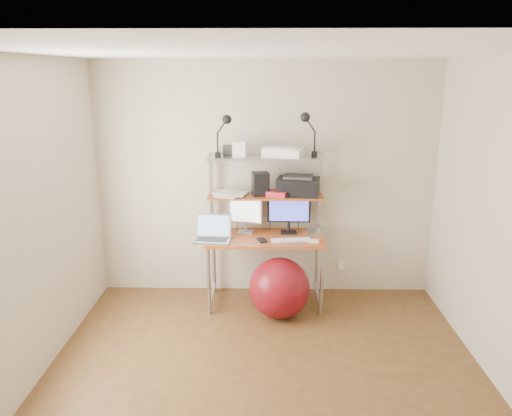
{
  "coord_description": "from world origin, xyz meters",
  "views": [
    {
      "loc": [
        -0.01,
        -3.4,
        2.37
      ],
      "look_at": [
        -0.09,
        1.15,
        1.12
      ],
      "focal_mm": 35.0,
      "sensor_mm": 36.0,
      "label": 1
    }
  ],
  "objects": [
    {
      "name": "printer",
      "position": [
        0.33,
        1.57,
        1.25
      ],
      "size": [
        0.47,
        0.36,
        0.2
      ],
      "rotation": [
        0.0,
        0.0,
        -0.17
      ],
      "color": "black",
      "rests_on": "mid_shelf"
    },
    {
      "name": "computer_desk",
      "position": [
        0.0,
        1.5,
        0.96
      ],
      "size": [
        1.2,
        0.6,
        1.57
      ],
      "color": "#A94421",
      "rests_on": "ground"
    },
    {
      "name": "red_box",
      "position": [
        0.12,
        1.5,
        1.18
      ],
      "size": [
        0.23,
        0.19,
        0.06
      ],
      "primitive_type": "cube",
      "rotation": [
        0.0,
        0.0,
        -0.33
      ],
      "color": "red",
      "rests_on": "mid_shelf"
    },
    {
      "name": "monitor_silver",
      "position": [
        -0.21,
        1.59,
        0.95
      ],
      "size": [
        0.35,
        0.15,
        0.4
      ],
      "rotation": [
        0.0,
        0.0,
        -0.21
      ],
      "color": "#B1B1B6",
      "rests_on": "desktop"
    },
    {
      "name": "exercise_ball",
      "position": [
        0.14,
        1.15,
        0.3
      ],
      "size": [
        0.6,
        0.6,
        0.6
      ],
      "primitive_type": "sphere",
      "color": "maroon",
      "rests_on": "floor"
    },
    {
      "name": "box_white",
      "position": [
        -0.26,
        1.52,
        1.63
      ],
      "size": [
        0.15,
        0.13,
        0.15
      ],
      "primitive_type": "cube",
      "rotation": [
        0.0,
        0.0,
        -0.15
      ],
      "color": "white",
      "rests_on": "top_shelf"
    },
    {
      "name": "wall_outlet",
      "position": [
        0.85,
        1.79,
        0.3
      ],
      "size": [
        0.08,
        0.01,
        0.12
      ],
      "primitive_type": "cube",
      "color": "white",
      "rests_on": "room"
    },
    {
      "name": "clip_lamp_left",
      "position": [
        -0.4,
        1.48,
        1.86
      ],
      "size": [
        0.17,
        0.09,
        0.42
      ],
      "color": "black",
      "rests_on": "top_shelf"
    },
    {
      "name": "clip_lamp_right",
      "position": [
        0.4,
        1.53,
        1.87
      ],
      "size": [
        0.18,
        0.1,
        0.44
      ],
      "color": "black",
      "rests_on": "top_shelf"
    },
    {
      "name": "laptop",
      "position": [
        -0.53,
        1.34,
        0.79
      ],
      "size": [
        0.38,
        0.32,
        0.32
      ],
      "rotation": [
        0.0,
        0.0,
        -0.09
      ],
      "color": "#BCBBC0",
      "rests_on": "desktop"
    },
    {
      "name": "scanner",
      "position": [
        0.17,
        1.56,
        1.6
      ],
      "size": [
        0.44,
        0.35,
        0.1
      ],
      "rotation": [
        0.0,
        0.0,
        -0.29
      ],
      "color": "white",
      "rests_on": "top_shelf"
    },
    {
      "name": "monitor_black",
      "position": [
        0.24,
        1.59,
        0.97
      ],
      "size": [
        0.45,
        0.13,
        0.45
      ],
      "rotation": [
        0.0,
        0.0,
        -0.02
      ],
      "color": "black",
      "rests_on": "desktop"
    },
    {
      "name": "mouse",
      "position": [
        0.48,
        1.27,
        0.75
      ],
      "size": [
        0.09,
        0.06,
        0.03
      ],
      "primitive_type": "cube",
      "rotation": [
        0.0,
        0.0,
        0.03
      ],
      "color": "white",
      "rests_on": "desktop"
    },
    {
      "name": "nas_cube",
      "position": [
        -0.05,
        1.55,
        1.27
      ],
      "size": [
        0.19,
        0.19,
        0.24
      ],
      "primitive_type": "cube",
      "rotation": [
        0.0,
        0.0,
        0.2
      ],
      "color": "black",
      "rests_on": "mid_shelf"
    },
    {
      "name": "mac_mini",
      "position": [
        0.54,
        1.54,
        0.76
      ],
      "size": [
        0.23,
        0.23,
        0.04
      ],
      "primitive_type": "cube",
      "rotation": [
        0.0,
        0.0,
        0.09
      ],
      "color": "#BCBBC0",
      "rests_on": "desktop"
    },
    {
      "name": "paper_stack",
      "position": [
        -0.38,
        1.57,
        1.17
      ],
      "size": [
        0.39,
        0.4,
        0.03
      ],
      "color": "white",
      "rests_on": "mid_shelf"
    },
    {
      "name": "room",
      "position": [
        0.0,
        0.0,
        1.25
      ],
      "size": [
        3.6,
        3.6,
        3.6
      ],
      "color": "brown",
      "rests_on": "ground"
    },
    {
      "name": "phone",
      "position": [
        -0.03,
        1.32,
        0.75
      ],
      "size": [
        0.12,
        0.16,
        0.01
      ],
      "primitive_type": "cube",
      "rotation": [
        0.0,
        0.0,
        0.32
      ],
      "color": "black",
      "rests_on": "desktop"
    },
    {
      "name": "box_grey",
      "position": [
        -0.38,
        1.6,
        1.6
      ],
      "size": [
        0.11,
        0.11,
        0.1
      ],
      "primitive_type": "cube",
      "rotation": [
        0.0,
        0.0,
        0.01
      ],
      "color": "#323235",
      "rests_on": "top_shelf"
    },
    {
      "name": "keyboard",
      "position": [
        0.26,
        1.33,
        0.75
      ],
      "size": [
        0.41,
        0.17,
        0.01
      ],
      "primitive_type": "cube",
      "rotation": [
        0.0,
        0.0,
        0.15
      ],
      "color": "white",
      "rests_on": "desktop"
    }
  ]
}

